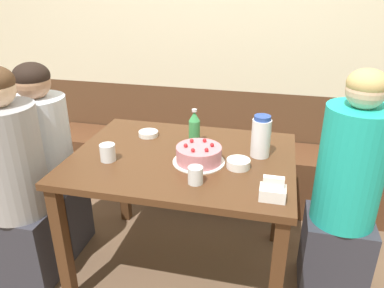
% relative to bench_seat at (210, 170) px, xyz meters
% --- Properties ---
extents(ground_plane, '(12.00, 12.00, 0.00)m').
position_rel_bench_seat_xyz_m(ground_plane, '(0.00, -0.83, -0.22)').
color(ground_plane, brown).
extents(back_wall, '(4.80, 0.04, 2.50)m').
position_rel_bench_seat_xyz_m(back_wall, '(0.00, 0.22, 1.03)').
color(back_wall, brown).
rests_on(back_wall, ground_plane).
extents(bench_seat, '(2.54, 0.38, 0.44)m').
position_rel_bench_seat_xyz_m(bench_seat, '(0.00, 0.00, 0.00)').
color(bench_seat, '#56331E').
rests_on(bench_seat, ground_plane).
extents(dining_table, '(1.15, 0.88, 0.74)m').
position_rel_bench_seat_xyz_m(dining_table, '(0.00, -0.83, 0.42)').
color(dining_table, '#4C2D19').
rests_on(dining_table, ground_plane).
extents(birthday_cake, '(0.26, 0.26, 0.11)m').
position_rel_bench_seat_xyz_m(birthday_cake, '(0.10, -0.88, 0.56)').
color(birthday_cake, white).
rests_on(birthday_cake, dining_table).
extents(water_pitcher, '(0.10, 0.10, 0.22)m').
position_rel_bench_seat_xyz_m(water_pitcher, '(0.39, -0.73, 0.63)').
color(water_pitcher, white).
rests_on(water_pitcher, dining_table).
extents(soju_bottle, '(0.06, 0.06, 0.20)m').
position_rel_bench_seat_xyz_m(soju_bottle, '(0.03, -0.66, 0.62)').
color(soju_bottle, '#388E4C').
rests_on(soju_bottle, dining_table).
extents(napkin_holder, '(0.11, 0.08, 0.11)m').
position_rel_bench_seat_xyz_m(napkin_holder, '(0.47, -1.14, 0.56)').
color(napkin_holder, white).
rests_on(napkin_holder, dining_table).
extents(bowl_soup_white, '(0.12, 0.12, 0.04)m').
position_rel_bench_seat_xyz_m(bowl_soup_white, '(0.30, -0.89, 0.54)').
color(bowl_soup_white, white).
rests_on(bowl_soup_white, dining_table).
extents(bowl_rice_small, '(0.11, 0.11, 0.03)m').
position_rel_bench_seat_xyz_m(bowl_rice_small, '(-0.26, -0.62, 0.54)').
color(bowl_rice_small, white).
rests_on(bowl_rice_small, dining_table).
extents(glass_water_tall, '(0.07, 0.07, 0.08)m').
position_rel_bench_seat_xyz_m(glass_water_tall, '(0.13, -1.09, 0.56)').
color(glass_water_tall, silver).
rests_on(glass_water_tall, dining_table).
extents(glass_tumbler_short, '(0.08, 0.08, 0.09)m').
position_rel_bench_seat_xyz_m(glass_tumbler_short, '(-0.36, -0.97, 0.57)').
color(glass_tumbler_short, silver).
rests_on(glass_tumbler_short, dining_table).
extents(person_teal_shirt, '(0.34, 0.32, 1.24)m').
position_rel_bench_seat_xyz_m(person_teal_shirt, '(0.84, -0.78, 0.36)').
color(person_teal_shirt, '#33333D').
rests_on(person_teal_shirt, ground_plane).
extents(person_pale_blue_shirt, '(0.34, 0.32, 1.19)m').
position_rel_bench_seat_xyz_m(person_pale_blue_shirt, '(-0.84, -0.81, 0.34)').
color(person_pale_blue_shirt, '#33333D').
rests_on(person_pale_blue_shirt, ground_plane).
extents(person_grey_tee, '(0.34, 0.33, 1.23)m').
position_rel_bench_seat_xyz_m(person_grey_tee, '(-0.84, -1.09, 0.37)').
color(person_grey_tee, '#33333D').
rests_on(person_grey_tee, ground_plane).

